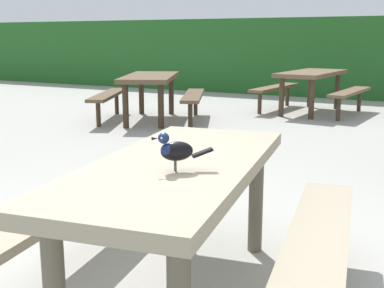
% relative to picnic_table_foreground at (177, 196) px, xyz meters
% --- Properties ---
extents(picnic_table_foreground, '(1.92, 1.94, 0.74)m').
position_rel_picnic_table_foreground_xyz_m(picnic_table_foreground, '(0.00, 0.00, 0.00)').
color(picnic_table_foreground, gray).
rests_on(picnic_table_foreground, ground).
extents(bird_grackle, '(0.23, 0.21, 0.18)m').
position_rel_picnic_table_foreground_xyz_m(bird_grackle, '(0.09, -0.18, 0.29)').
color(bird_grackle, black).
rests_on(bird_grackle, picnic_table_foreground).
extents(picnic_table_mid_left, '(1.83, 1.86, 0.74)m').
position_rel_picnic_table_foreground_xyz_m(picnic_table_mid_left, '(-1.02, 6.79, 0.00)').
color(picnic_table_mid_left, brown).
rests_on(picnic_table_mid_left, ground).
extents(picnic_table_far_centre, '(2.22, 2.24, 0.74)m').
position_rel_picnic_table_foreground_xyz_m(picnic_table_far_centre, '(-3.13, 4.73, 0.00)').
color(picnic_table_far_centre, brown).
rests_on(picnic_table_far_centre, ground).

